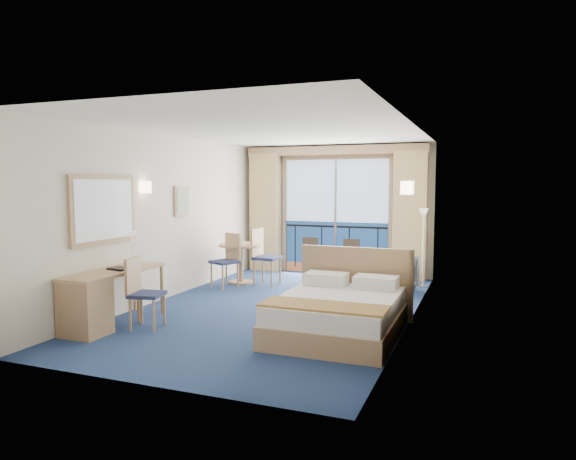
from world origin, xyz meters
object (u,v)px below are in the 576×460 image
object	(u,v)px
nightstand	(398,299)
floor_lamp	(423,228)
bed	(339,312)
desk	(92,301)
table_chair_a	(263,253)
desk_chair	(141,288)
armchair	(391,271)
round_table	(241,253)
table_chair_b	(228,257)

from	to	relation	value
nightstand	floor_lamp	xyz separation A→B (m)	(0.09, 2.28, 0.85)
bed	nightstand	bearing A→B (deg)	65.49
nightstand	desk	xyz separation A→B (m)	(-3.51, -2.27, 0.17)
table_chair_a	nightstand	bearing A→B (deg)	-113.91
nightstand	table_chair_a	bearing A→B (deg)	152.61
desk_chair	table_chair_a	xyz separation A→B (m)	(0.30, 3.29, 0.07)
bed	armchair	size ratio (longest dim) A/B	2.70
bed	desk	size ratio (longest dim) A/B	1.20
floor_lamp	desk	size ratio (longest dim) A/B	0.91
desk_chair	table_chair_a	size ratio (longest dim) A/B	0.89
nightstand	table_chair_a	size ratio (longest dim) A/B	0.46
desk_chair	bed	bearing A→B (deg)	-86.75
armchair	floor_lamp	distance (m)	1.02
bed	desk_chair	size ratio (longest dim) A/B	2.03
bed	desk_chair	bearing A→B (deg)	-165.46
desk_chair	table_chair_a	distance (m)	3.30
nightstand	round_table	size ratio (longest dim) A/B	0.58
table_chair_a	bed	bearing A→B (deg)	-136.44
floor_lamp	table_chair_b	world-z (taller)	floor_lamp
desk	round_table	bearing A→B (deg)	85.17
bed	floor_lamp	xyz separation A→B (m)	(0.63, 3.48, 0.82)
bed	table_chair_a	distance (m)	3.46
bed	floor_lamp	size ratio (longest dim) A/B	1.32
nightstand	table_chair_b	bearing A→B (deg)	163.52
armchair	round_table	world-z (taller)	round_table
bed	table_chair_a	world-z (taller)	table_chair_a
bed	round_table	distance (m)	3.72
round_table	armchair	bearing A→B (deg)	9.36
desk	table_chair_b	world-z (taller)	table_chair_b
round_table	table_chair_a	distance (m)	0.44
desk_chair	table_chair_a	bearing A→B (deg)	-16.45
armchair	table_chair_a	world-z (taller)	table_chair_a
desk_chair	floor_lamp	bearing A→B (deg)	-48.62
table_chair_b	floor_lamp	bearing A→B (deg)	46.09
armchair	table_chair_b	world-z (taller)	table_chair_b
nightstand	table_chair_b	world-z (taller)	table_chair_b
table_chair_a	armchair	bearing A→B (deg)	-76.73
table_chair_b	nightstand	bearing A→B (deg)	8.19
round_table	desk	bearing A→B (deg)	-94.83
floor_lamp	armchair	bearing A→B (deg)	-138.90
armchair	desk_chair	bearing A→B (deg)	3.85
desk_chair	round_table	world-z (taller)	desk_chair
armchair	desk	distance (m)	5.15
bed	table_chair_a	size ratio (longest dim) A/B	1.81
bed	round_table	size ratio (longest dim) A/B	2.28
table_chair_b	desk_chair	bearing A→B (deg)	-61.40
round_table	table_chair_a	xyz separation A→B (m)	(0.44, 0.05, 0.02)
armchair	desk_chair	distance (m)	4.55
floor_lamp	table_chair_a	world-z (taller)	floor_lamp
nightstand	desk_chair	xyz separation A→B (m)	(-3.06, -1.86, 0.29)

